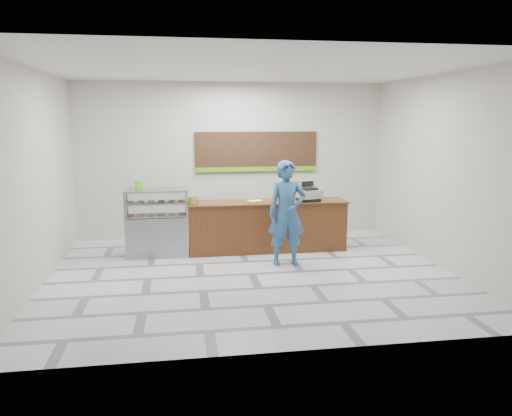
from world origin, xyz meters
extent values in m
plane|color=silver|center=(0.00, 0.00, 0.00)|extent=(7.00, 7.00, 0.00)
plane|color=beige|center=(0.00, 3.00, 1.75)|extent=(7.00, 0.00, 7.00)
plane|color=silver|center=(0.00, 0.00, 3.50)|extent=(7.00, 7.00, 0.00)
cube|color=brown|center=(0.55, 1.55, 0.50)|extent=(3.20, 0.70, 1.00)
cube|color=brown|center=(0.55, 1.55, 1.01)|extent=(3.26, 0.76, 0.03)
cube|color=gray|center=(-1.67, 1.55, 0.40)|extent=(1.20, 0.70, 0.80)
cube|color=white|center=(-1.67, 1.55, 1.05)|extent=(1.20, 0.70, 0.50)
cube|color=gray|center=(-1.67, 1.55, 1.31)|extent=(1.22, 0.72, 0.03)
cube|color=silver|center=(-1.67, 1.55, 0.82)|extent=(1.14, 0.64, 0.02)
cube|color=silver|center=(-1.67, 1.55, 1.06)|extent=(1.14, 0.64, 0.02)
torus|color=#96572A|center=(-2.17, 1.45, 0.85)|extent=(0.15, 0.15, 0.05)
torus|color=pink|center=(-1.97, 1.45, 0.85)|extent=(0.15, 0.15, 0.05)
torus|color=#8BE781|center=(-1.77, 1.45, 0.85)|extent=(0.15, 0.15, 0.05)
torus|color=pink|center=(-1.57, 1.45, 0.85)|extent=(0.15, 0.15, 0.05)
torus|color=#8BE781|center=(-1.37, 1.45, 0.85)|extent=(0.15, 0.15, 0.05)
torus|color=#96572A|center=(-1.17, 1.45, 0.85)|extent=(0.15, 0.15, 0.05)
torus|color=#8BE781|center=(-2.17, 1.60, 1.09)|extent=(0.15, 0.15, 0.05)
torus|color=pink|center=(-1.97, 1.60, 1.09)|extent=(0.15, 0.15, 0.05)
torus|color=#8BE781|center=(-1.77, 1.60, 1.09)|extent=(0.15, 0.15, 0.05)
torus|color=#96572A|center=(-1.57, 1.60, 1.09)|extent=(0.15, 0.15, 0.05)
torus|color=pink|center=(-1.37, 1.60, 1.09)|extent=(0.15, 0.15, 0.05)
torus|color=#96572A|center=(-1.17, 1.60, 1.09)|extent=(0.15, 0.15, 0.05)
cube|color=black|center=(0.55, 2.96, 1.95)|extent=(2.80, 0.05, 0.90)
cube|color=#51B912|center=(0.55, 2.93, 1.55)|extent=(2.80, 0.02, 0.10)
cube|color=black|center=(1.39, 1.48, 1.06)|extent=(0.43, 0.43, 0.06)
cube|color=gray|center=(1.39, 1.48, 1.18)|extent=(0.55, 0.56, 0.17)
cube|color=black|center=(1.39, 1.40, 1.29)|extent=(0.35, 0.30, 0.04)
cube|color=gray|center=(1.39, 1.61, 1.35)|extent=(0.38, 0.21, 0.17)
cube|color=black|center=(1.39, 1.55, 1.37)|extent=(0.27, 0.10, 0.11)
cube|color=black|center=(1.04, 1.50, 1.05)|extent=(0.09, 0.16, 0.04)
cube|color=#36D306|center=(0.29, 1.56, 1.04)|extent=(0.37, 0.29, 0.02)
cube|color=white|center=(0.31, 1.56, 1.05)|extent=(0.27, 0.20, 0.00)
cube|color=white|center=(-0.95, 1.66, 1.09)|extent=(0.18, 0.18, 0.13)
cylinder|color=silver|center=(-0.95, 1.71, 1.09)|extent=(0.08, 0.08, 0.12)
cube|color=#51B912|center=(-0.95, 1.41, 1.11)|extent=(0.20, 0.14, 0.17)
cylinder|color=pink|center=(1.28, 1.44, 1.03)|extent=(0.17, 0.17, 0.00)
cylinder|color=#51B912|center=(-2.02, 1.65, 1.41)|extent=(0.10, 0.10, 0.15)
cylinder|color=#51B912|center=(-1.97, 1.69, 1.40)|extent=(0.10, 0.10, 0.15)
imported|color=#2B5682|center=(0.73, 0.51, 0.97)|extent=(0.72, 0.48, 1.94)
camera|label=1|loc=(-1.23, -8.33, 2.69)|focal=35.00mm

